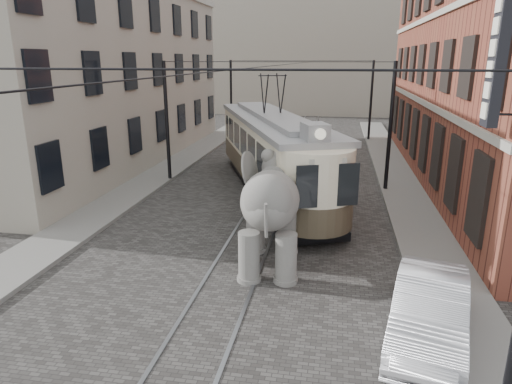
# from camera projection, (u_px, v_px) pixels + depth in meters

# --- Properties ---
(ground) EXTENTS (120.00, 120.00, 0.00)m
(ground) POSITION_uv_depth(u_px,v_px,m) (256.00, 229.00, 16.79)
(ground) COLOR #464340
(tram_rails) EXTENTS (1.54, 80.00, 0.02)m
(tram_rails) POSITION_uv_depth(u_px,v_px,m) (256.00, 229.00, 16.79)
(tram_rails) COLOR slate
(tram_rails) RESTS_ON ground
(sidewalk_right) EXTENTS (2.00, 60.00, 0.15)m
(sidewalk_right) POSITION_uv_depth(u_px,v_px,m) (425.00, 238.00, 15.75)
(sidewalk_right) COLOR slate
(sidewalk_right) RESTS_ON ground
(sidewalk_left) EXTENTS (2.00, 60.00, 0.15)m
(sidewalk_left) POSITION_uv_depth(u_px,v_px,m) (94.00, 217.00, 17.88)
(sidewalk_left) COLOR slate
(sidewalk_left) RESTS_ON ground
(stucco_building) EXTENTS (7.00, 24.00, 10.00)m
(stucco_building) POSITION_uv_depth(u_px,v_px,m) (103.00, 78.00, 26.69)
(stucco_building) COLOR gray
(stucco_building) RESTS_ON ground
(distant_block) EXTENTS (28.00, 10.00, 14.00)m
(distant_block) POSITION_uv_depth(u_px,v_px,m) (317.00, 51.00, 52.57)
(distant_block) COLOR gray
(distant_block) RESTS_ON ground
(catenary) EXTENTS (11.00, 30.20, 6.00)m
(catenary) POSITION_uv_depth(u_px,v_px,m) (271.00, 129.00, 20.70)
(catenary) COLOR black
(catenary) RESTS_ON ground
(tram) EXTENTS (7.64, 13.73, 5.42)m
(tram) POSITION_uv_depth(u_px,v_px,m) (272.00, 135.00, 20.79)
(tram) COLOR beige
(tram) RESTS_ON ground
(elephant) EXTENTS (3.38, 5.55, 3.25)m
(elephant) POSITION_uv_depth(u_px,v_px,m) (270.00, 215.00, 13.38)
(elephant) COLOR #65625D
(elephant) RESTS_ON ground
(parked_car) EXTENTS (2.44, 4.59, 1.44)m
(parked_car) POSITION_uv_depth(u_px,v_px,m) (429.00, 310.00, 10.02)
(parked_car) COLOR silver
(parked_car) RESTS_ON ground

